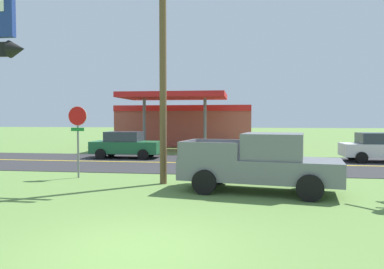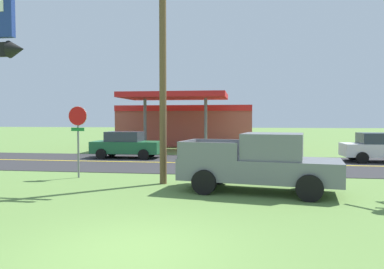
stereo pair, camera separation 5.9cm
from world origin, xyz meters
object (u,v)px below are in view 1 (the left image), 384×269
Objects in this scene: car_green_near_lane at (126,145)px; car_white_mid_lane at (380,147)px; gas_station at (186,124)px; pickup_grey_parked_on_lawn at (261,163)px; stop_sign at (78,129)px; utility_pole at (163,60)px.

car_white_mid_lane is at bearing 0.00° from car_green_near_lane.
pickup_grey_parked_on_lawn is at bearing -74.47° from gas_station.
car_green_near_lane is at bearing 93.19° from stop_sign.
gas_station is 11.99m from car_green_near_lane.
car_green_near_lane is (-1.89, -11.79, -1.11)m from gas_station.
gas_station is at bearing 96.54° from utility_pole.
gas_station is 21.86m from pickup_grey_parked_on_lawn.
stop_sign is 7.63m from pickup_grey_parked_on_lawn.
pickup_grey_parked_on_lawn is 11.64m from car_white_mid_lane.
car_green_near_lane is 14.80m from car_white_mid_lane.
utility_pole is at bearing -83.46° from gas_station.
utility_pole reaches higher than gas_station.
car_green_near_lane is (-4.18, 8.23, -3.78)m from utility_pole.
car_white_mid_lane is (14.80, 0.00, 0.00)m from car_green_near_lane.
gas_station is at bearing 85.61° from stop_sign.
pickup_grey_parked_on_lawn is at bearing -127.39° from car_white_mid_lane.
stop_sign is 0.54× the size of pickup_grey_parked_on_lawn.
stop_sign is at bearing -86.81° from car_green_near_lane.
gas_station is at bearing 80.91° from car_green_near_lane.
utility_pole is at bearing -142.22° from car_white_mid_lane.
utility_pole is 0.72× the size of gas_station.
car_white_mid_lane is (14.39, 7.40, -1.20)m from stop_sign.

